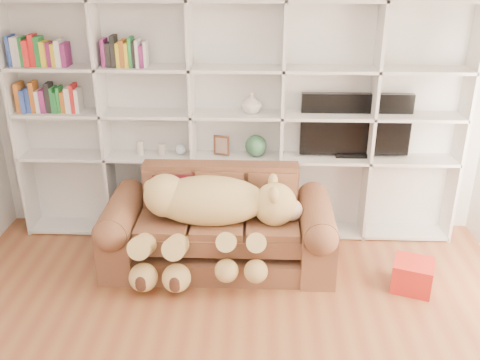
{
  "coord_description": "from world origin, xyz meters",
  "views": [
    {
      "loc": [
        0.22,
        -2.74,
        2.82
      ],
      "look_at": [
        0.06,
        1.63,
        0.89
      ],
      "focal_mm": 40.0,
      "sensor_mm": 36.0,
      "label": 1
    }
  ],
  "objects_px": {
    "teddy_bear": "(209,213)",
    "gift_box": "(413,275)",
    "sofa": "(219,231)",
    "tv": "(355,126)"
  },
  "relations": [
    {
      "from": "tv",
      "to": "gift_box",
      "type": "bearing_deg",
      "value": -67.7
    },
    {
      "from": "sofa",
      "to": "gift_box",
      "type": "xyz_separation_m",
      "value": [
        1.75,
        -0.38,
        -0.2
      ]
    },
    {
      "from": "sofa",
      "to": "tv",
      "type": "height_order",
      "value": "tv"
    },
    {
      "from": "teddy_bear",
      "to": "tv",
      "type": "relative_size",
      "value": 1.4
    },
    {
      "from": "teddy_bear",
      "to": "gift_box",
      "type": "height_order",
      "value": "teddy_bear"
    },
    {
      "from": "sofa",
      "to": "gift_box",
      "type": "height_order",
      "value": "sofa"
    },
    {
      "from": "teddy_bear",
      "to": "tv",
      "type": "xyz_separation_m",
      "value": [
        1.39,
        0.84,
        0.57
      ]
    },
    {
      "from": "sofa",
      "to": "teddy_bear",
      "type": "xyz_separation_m",
      "value": [
        -0.07,
        -0.18,
        0.28
      ]
    },
    {
      "from": "gift_box",
      "to": "tv",
      "type": "relative_size",
      "value": 0.31
    },
    {
      "from": "teddy_bear",
      "to": "gift_box",
      "type": "relative_size",
      "value": 4.53
    }
  ]
}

